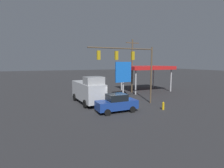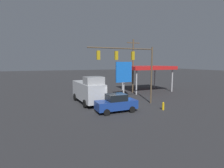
% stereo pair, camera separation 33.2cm
% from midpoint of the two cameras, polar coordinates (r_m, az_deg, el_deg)
% --- Properties ---
extents(ground_plane, '(200.00, 200.00, 0.00)m').
position_cam_midpoint_polar(ground_plane, '(19.96, 1.86, -8.18)').
color(ground_plane, '#2D2D30').
extents(traffic_signal_assembly, '(8.43, 0.43, 7.15)m').
position_cam_midpoint_polar(traffic_signal_assembly, '(21.09, 5.44, 7.36)').
color(traffic_signal_assembly, brown).
rests_on(traffic_signal_assembly, ground).
extents(utility_pole, '(2.40, 0.26, 9.10)m').
position_cam_midpoint_polar(utility_pole, '(30.31, 6.28, 6.27)').
color(utility_pole, brown).
rests_on(utility_pole, ground).
extents(gas_station_canopy, '(8.58, 6.36, 4.58)m').
position_cam_midpoint_polar(gas_station_canopy, '(32.71, 10.69, 5.17)').
color(gas_station_canopy, red).
rests_on(gas_station_canopy, ground).
extents(price_sign, '(2.53, 0.27, 5.32)m').
position_cam_midpoint_polar(price_sign, '(25.95, 3.32, 3.55)').
color(price_sign, '#B7B7BC').
rests_on(price_sign, ground).
extents(delivery_truck, '(2.90, 6.93, 3.58)m').
position_cam_midpoint_polar(delivery_truck, '(22.54, -8.15, -2.06)').
color(delivery_truck, silver).
rests_on(delivery_truck, ground).
extents(sedan_far, '(4.41, 2.07, 1.93)m').
position_cam_midpoint_polar(sedan_far, '(18.69, 1.01, -6.23)').
color(sedan_far, navy).
rests_on(sedan_far, ground).
extents(fire_hydrant, '(0.24, 0.24, 0.88)m').
position_cam_midpoint_polar(fire_hydrant, '(20.38, 15.94, -6.86)').
color(fire_hydrant, gold).
rests_on(fire_hydrant, ground).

